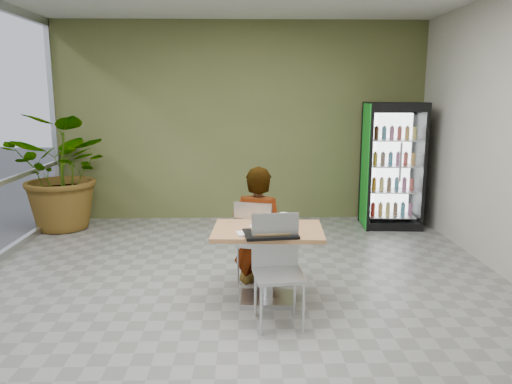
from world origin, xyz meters
TOP-DOWN VIEW (x-y plane):
  - ground at (0.00, 0.00)m, footprint 7.00×7.00m
  - room_envelope at (0.00, 0.00)m, footprint 6.00×7.00m
  - dining_table at (0.29, 0.04)m, footprint 1.11×0.81m
  - chair_far at (0.18, 0.51)m, footprint 0.52×0.52m
  - chair_near at (0.35, -0.38)m, footprint 0.48×0.48m
  - seated_woman at (0.21, 0.55)m, footprint 0.68×0.54m
  - pizza_plate at (0.23, 0.12)m, footprint 0.34×0.33m
  - soda_cup at (0.44, 0.01)m, footprint 0.09×0.09m
  - napkin_stack at (0.07, -0.16)m, footprint 0.18×0.18m
  - cafeteria_tray at (0.30, -0.19)m, footprint 0.53×0.41m
  - beverage_fridge at (2.36, 2.91)m, footprint 0.93×0.74m
  - potted_plant at (-2.65, 2.87)m, footprint 1.92×1.77m

SIDE VIEW (x-z plane):
  - ground at x=0.00m, z-range 0.00..0.00m
  - seated_woman at x=0.21m, z-range -0.30..1.30m
  - dining_table at x=0.29m, z-range 0.16..0.91m
  - chair_far at x=0.18m, z-range 0.08..1.01m
  - chair_near at x=0.35m, z-range 0.08..1.07m
  - napkin_stack at x=0.07m, z-range 0.75..0.77m
  - cafeteria_tray at x=0.30m, z-range 0.75..0.78m
  - pizza_plate at x=0.23m, z-range 0.75..0.78m
  - soda_cup at x=0.44m, z-range 0.75..0.91m
  - potted_plant at x=-2.65m, z-range 0.00..1.78m
  - beverage_fridge at x=2.36m, z-range 0.00..1.93m
  - room_envelope at x=0.00m, z-range 0.00..3.20m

